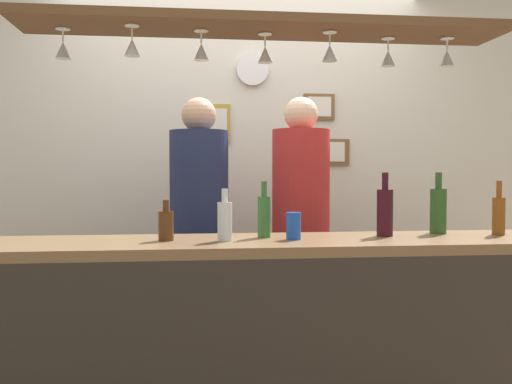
% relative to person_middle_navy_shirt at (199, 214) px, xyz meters
% --- Properties ---
extents(back_wall, '(4.40, 0.06, 2.60)m').
position_rel_person_middle_navy_shirt_xyz_m(back_wall, '(0.29, 0.65, 0.27)').
color(back_wall, silver).
rests_on(back_wall, ground_plane).
extents(bar_counter, '(2.70, 0.55, 0.97)m').
position_rel_person_middle_navy_shirt_xyz_m(bar_counter, '(0.29, -0.95, -0.37)').
color(bar_counter, brown).
rests_on(bar_counter, ground_plane).
extents(overhead_glass_rack, '(2.20, 0.36, 0.04)m').
position_rel_person_middle_navy_shirt_xyz_m(overhead_glass_rack, '(0.29, -0.75, 0.90)').
color(overhead_glass_rack, brown).
extents(hanging_wineglass_far_left, '(0.07, 0.07, 0.13)m').
position_rel_person_middle_navy_shirt_xyz_m(hanging_wineglass_far_left, '(-0.61, -0.70, 0.79)').
color(hanging_wineglass_far_left, silver).
rests_on(hanging_wineglass_far_left, overhead_glass_rack).
extents(hanging_wineglass_left, '(0.07, 0.07, 0.13)m').
position_rel_person_middle_navy_shirt_xyz_m(hanging_wineglass_left, '(-0.30, -0.79, 0.79)').
color(hanging_wineglass_left, silver).
rests_on(hanging_wineglass_left, overhead_glass_rack).
extents(hanging_wineglass_center_left, '(0.07, 0.07, 0.13)m').
position_rel_person_middle_navy_shirt_xyz_m(hanging_wineglass_center_left, '(0.00, -0.73, 0.79)').
color(hanging_wineglass_center_left, silver).
rests_on(hanging_wineglass_center_left, overhead_glass_rack).
extents(hanging_wineglass_center, '(0.07, 0.07, 0.13)m').
position_rel_person_middle_navy_shirt_xyz_m(hanging_wineglass_center, '(0.29, -0.71, 0.79)').
color(hanging_wineglass_center, silver).
rests_on(hanging_wineglass_center, overhead_glass_rack).
extents(hanging_wineglass_center_right, '(0.07, 0.07, 0.13)m').
position_rel_person_middle_navy_shirt_xyz_m(hanging_wineglass_center_right, '(0.58, -0.77, 0.79)').
color(hanging_wineglass_center_right, silver).
rests_on(hanging_wineglass_center_right, overhead_glass_rack).
extents(hanging_wineglass_right, '(0.07, 0.07, 0.13)m').
position_rel_person_middle_navy_shirt_xyz_m(hanging_wineglass_right, '(0.88, -0.69, 0.79)').
color(hanging_wineglass_right, silver).
rests_on(hanging_wineglass_right, overhead_glass_rack).
extents(hanging_wineglass_far_right, '(0.07, 0.07, 0.13)m').
position_rel_person_middle_navy_shirt_xyz_m(hanging_wineglass_far_right, '(1.16, -0.72, 0.79)').
color(hanging_wineglass_far_right, silver).
rests_on(hanging_wineglass_far_right, overhead_glass_rack).
extents(person_middle_navy_shirt, '(0.34, 0.34, 1.70)m').
position_rel_person_middle_navy_shirt_xyz_m(person_middle_navy_shirt, '(0.00, 0.00, 0.00)').
color(person_middle_navy_shirt, '#2D334C').
rests_on(person_middle_navy_shirt, ground_plane).
extents(person_right_red_shirt, '(0.34, 0.34, 1.71)m').
position_rel_person_middle_navy_shirt_xyz_m(person_right_red_shirt, '(0.60, 0.00, 0.01)').
color(person_right_red_shirt, '#2D334C').
rests_on(person_right_red_shirt, ground_plane).
extents(bottle_beer_brown_stubby, '(0.07, 0.07, 0.18)m').
position_rel_person_middle_navy_shirt_xyz_m(bottle_beer_brown_stubby, '(-0.16, -0.79, 0.02)').
color(bottle_beer_brown_stubby, '#512D14').
rests_on(bottle_beer_brown_stubby, bar_counter).
extents(bottle_beer_green_import, '(0.06, 0.06, 0.26)m').
position_rel_person_middle_navy_shirt_xyz_m(bottle_beer_green_import, '(0.29, -0.72, 0.05)').
color(bottle_beer_green_import, '#336B2D').
rests_on(bottle_beer_green_import, bar_counter).
extents(bottle_soda_clear, '(0.06, 0.06, 0.23)m').
position_rel_person_middle_navy_shirt_xyz_m(bottle_soda_clear, '(0.10, -0.83, 0.04)').
color(bottle_soda_clear, silver).
rests_on(bottle_soda_clear, bar_counter).
extents(bottle_wine_dark_red, '(0.08, 0.08, 0.30)m').
position_rel_person_middle_navy_shirt_xyz_m(bottle_wine_dark_red, '(0.86, -0.73, 0.06)').
color(bottle_wine_dark_red, '#380F19').
rests_on(bottle_wine_dark_red, bar_counter).
extents(bottle_beer_amber_tall, '(0.06, 0.06, 0.26)m').
position_rel_person_middle_navy_shirt_xyz_m(bottle_beer_amber_tall, '(1.42, -0.74, 0.05)').
color(bottle_beer_amber_tall, brown).
rests_on(bottle_beer_amber_tall, bar_counter).
extents(bottle_champagne_green, '(0.08, 0.08, 0.30)m').
position_rel_person_middle_navy_shirt_xyz_m(bottle_champagne_green, '(1.16, -0.65, 0.06)').
color(bottle_champagne_green, '#2D5623').
rests_on(bottle_champagne_green, bar_counter).
extents(drink_can, '(0.07, 0.07, 0.12)m').
position_rel_person_middle_navy_shirt_xyz_m(drink_can, '(0.41, -0.81, 0.01)').
color(drink_can, '#1E4CB2').
rests_on(drink_can, bar_counter).
extents(picture_frame_upper_small, '(0.22, 0.02, 0.18)m').
position_rel_person_middle_navy_shirt_xyz_m(picture_frame_upper_small, '(0.85, 0.61, 0.70)').
color(picture_frame_upper_small, brown).
rests_on(picture_frame_upper_small, back_wall).
extents(picture_frame_lower_pair, '(0.30, 0.02, 0.18)m').
position_rel_person_middle_navy_shirt_xyz_m(picture_frame_lower_pair, '(0.92, 0.61, 0.39)').
color(picture_frame_lower_pair, brown).
rests_on(picture_frame_lower_pair, back_wall).
extents(picture_frame_crest, '(0.18, 0.02, 0.26)m').
position_rel_person_middle_navy_shirt_xyz_m(picture_frame_crest, '(0.13, 0.61, 0.58)').
color(picture_frame_crest, '#B29338').
rests_on(picture_frame_crest, back_wall).
extents(wall_clock, '(0.22, 0.03, 0.22)m').
position_rel_person_middle_navy_shirt_xyz_m(wall_clock, '(0.38, 0.60, 0.95)').
color(wall_clock, white).
rests_on(wall_clock, back_wall).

